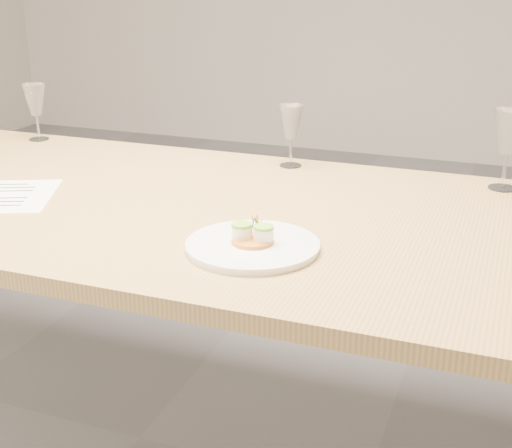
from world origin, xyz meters
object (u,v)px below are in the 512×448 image
at_px(dining_table, 125,219).
at_px(dinner_plate, 253,244).
at_px(wine_glass_1, 35,101).
at_px(recipe_sheet, 9,196).
at_px(wine_glass_3, 509,134).
at_px(wine_glass_2, 291,124).

xyz_separation_m(dining_table, dinner_plate, (0.45, -0.23, 0.08)).
bearing_deg(dining_table, wine_glass_1, 143.55).
bearing_deg(wine_glass_1, recipe_sheet, -60.00).
bearing_deg(dining_table, recipe_sheet, -156.67).
distance_m(dining_table, dinner_plate, 0.51).
bearing_deg(recipe_sheet, dinner_plate, -33.24).
xyz_separation_m(wine_glass_1, wine_glass_3, (1.49, -0.03, 0.02)).
bearing_deg(wine_glass_3, wine_glass_2, 178.81).
bearing_deg(wine_glass_2, dinner_plate, -78.63).
bearing_deg(recipe_sheet, wine_glass_1, 95.97).
relative_size(dining_table, wine_glass_1, 12.85).
bearing_deg(wine_glass_3, dining_table, -156.22).
distance_m(wine_glass_2, wine_glass_3, 0.59).
bearing_deg(wine_glass_2, wine_glass_1, 179.18).
distance_m(dinner_plate, wine_glass_3, 0.79).
distance_m(dinner_plate, wine_glass_2, 0.67).
relative_size(recipe_sheet, wine_glass_1, 1.82).
height_order(dinner_plate, recipe_sheet, dinner_plate).
height_order(dining_table, wine_glass_3, wine_glass_3).
distance_m(recipe_sheet, wine_glass_1, 0.64).
bearing_deg(wine_glass_1, wine_glass_2, -0.82).
height_order(dinner_plate, wine_glass_2, wine_glass_2).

